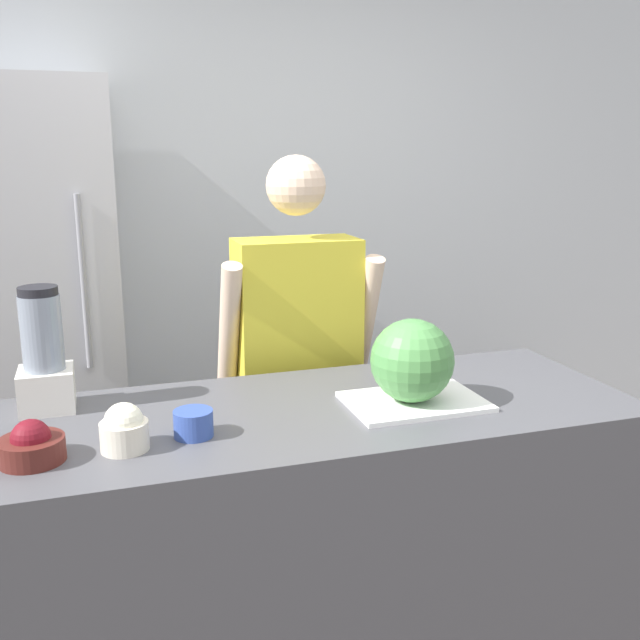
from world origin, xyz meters
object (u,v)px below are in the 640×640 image
object	(u,v)px
bowl_small_blue	(193,423)
blender	(44,358)
refrigerator	(35,315)
watermelon	(412,361)
bowl_cherries	(32,446)
person	(297,375)
bowl_cream	(124,429)

from	to	relation	value
bowl_small_blue	blender	bearing A→B (deg)	138.37
refrigerator	bowl_small_blue	distance (m)	1.47
watermelon	bowl_cherries	size ratio (longest dim) A/B	1.57
refrigerator	bowl_cherries	world-z (taller)	refrigerator
person	bowl_small_blue	distance (m)	0.82
watermelon	refrigerator	bearing A→B (deg)	128.99
bowl_cherries	bowl_small_blue	bearing A→B (deg)	5.18
refrigerator	person	distance (m)	1.20
refrigerator	bowl_small_blue	bearing A→B (deg)	-71.66
person	blender	bearing A→B (deg)	-158.41
bowl_cream	blender	xyz separation A→B (m)	(-0.19, 0.36, 0.10)
refrigerator	bowl_cream	distance (m)	1.46
refrigerator	watermelon	bearing A→B (deg)	-51.01
watermelon	bowl_small_blue	world-z (taller)	watermelon
watermelon	bowl_cream	bearing A→B (deg)	-175.02
watermelon	bowl_cherries	xyz separation A→B (m)	(-1.02, -0.07, -0.10)
bowl_cherries	watermelon	bearing A→B (deg)	4.10
refrigerator	bowl_small_blue	size ratio (longest dim) A/B	18.46
refrigerator	person	xyz separation A→B (m)	(0.93, -0.74, -0.13)
bowl_cherries	bowl_small_blue	distance (m)	0.39
bowl_small_blue	blender	xyz separation A→B (m)	(-0.37, 0.33, 0.12)
refrigerator	blender	size ratio (longest dim) A/B	5.30
watermelon	blender	size ratio (longest dim) A/B	0.68
person	watermelon	xyz separation A→B (m)	(0.16, -0.62, 0.22)
bowl_cherries	blender	world-z (taller)	blender
blender	bowl_cream	bearing A→B (deg)	-61.63
blender	watermelon	bearing A→B (deg)	-16.07
blender	person	bearing A→B (deg)	21.59
person	bowl_cherries	xyz separation A→B (m)	(-0.86, -0.70, 0.12)
refrigerator	bowl_cream	size ratio (longest dim) A/B	15.58
refrigerator	bowl_cream	bearing A→B (deg)	-78.58
person	watermelon	distance (m)	0.68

